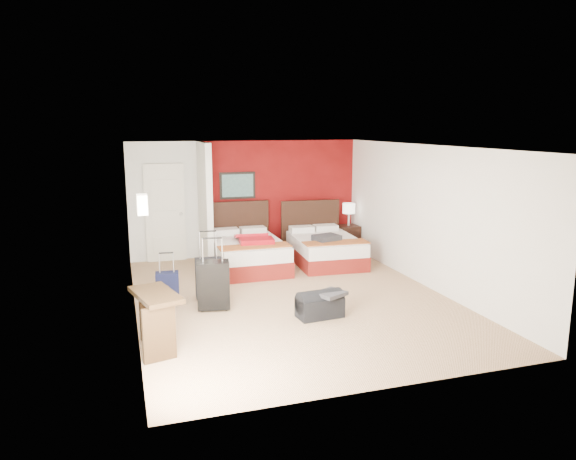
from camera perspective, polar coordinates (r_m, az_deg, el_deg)
name	(u,v)px	position (r m, az deg, el deg)	size (l,w,h in m)	color
ground	(292,298)	(8.97, 0.42, -7.30)	(6.50, 6.50, 0.00)	tan
room_walls	(193,215)	(9.72, -10.08, 1.61)	(5.02, 6.52, 2.50)	silver
red_accent_panel	(279,197)	(11.92, -0.93, 3.50)	(3.50, 0.04, 2.50)	maroon
partition_wall	(205,205)	(10.94, -8.82, 2.68)	(0.12, 1.20, 2.50)	silver
entry_door	(165,213)	(11.47, -12.94, 1.78)	(0.82, 0.06, 2.05)	silver
bed_left	(248,255)	(10.72, -4.30, -2.64)	(1.34, 1.91, 0.57)	white
bed_right	(326,250)	(11.15, 4.02, -2.17)	(1.27, 1.81, 0.54)	silver
red_suitcase_open	(254,239)	(10.57, -3.68, -0.93)	(0.64, 0.89, 0.11)	#AE0E1A
jacket_bundle	(327,238)	(10.77, 4.13, -0.85)	(0.49, 0.39, 0.12)	#333337
nightstand	(348,238)	(12.22, 6.43, -0.90)	(0.43, 0.43, 0.60)	black
table_lamp	(349,214)	(12.12, 6.48, 1.65)	(0.28, 0.28, 0.50)	white
suitcase_black	(213,287)	(8.43, -7.95, -5.98)	(0.49, 0.31, 0.74)	black
suitcase_charcoal	(209,279)	(8.98, -8.41, -5.23)	(0.44, 0.27, 0.65)	black
suitcase_navy	(168,289)	(8.83, -12.69, -6.17)	(0.36, 0.22, 0.50)	black
duffel_bag	(320,306)	(8.11, 3.40, -8.09)	(0.67, 0.36, 0.34)	black
jacket_draped	(331,293)	(8.05, 4.55, -6.75)	(0.42, 0.35, 0.06)	#343438
desk	(157,321)	(7.14, -13.79, -9.37)	(0.45, 0.91, 0.76)	#311F10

